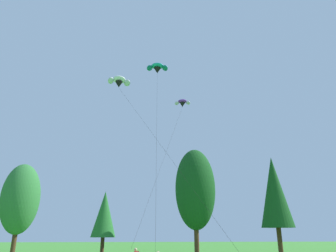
% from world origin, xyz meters
% --- Properties ---
extents(treeline_tree_c, '(5.05, 5.05, 12.03)m').
position_xyz_m(treeline_tree_c, '(-17.69, 43.37, 7.28)').
color(treeline_tree_c, '#472D19').
rests_on(treeline_tree_c, ground_plane).
extents(treeline_tree_d, '(3.51, 3.51, 8.69)m').
position_xyz_m(treeline_tree_d, '(-6.53, 45.96, 5.44)').
color(treeline_tree_d, '#472D19').
rests_on(treeline_tree_d, ground_plane).
extents(treeline_tree_e, '(5.79, 5.79, 14.79)m').
position_xyz_m(treeline_tree_e, '(6.58, 43.88, 8.95)').
color(treeline_tree_e, '#472D19').
rests_on(treeline_tree_e, ground_plane).
extents(treeline_tree_f, '(4.61, 4.61, 13.70)m').
position_xyz_m(treeline_tree_f, '(18.16, 43.09, 8.58)').
color(treeline_tree_f, '#472D19').
rests_on(treeline_tree_f, ground_plane).
extents(parafoil_kite_high_purple, '(7.37, 15.45, 19.30)m').
position_xyz_m(parafoil_kite_high_purple, '(4.23, 39.01, 20.38)').
color(parafoil_kite_high_purple, purple).
extents(parafoil_kite_mid_teal, '(3.14, 18.13, 23.91)m').
position_xyz_m(parafoil_kite_mid_teal, '(0.47, 36.44, 24.39)').
color(parafoil_kite_mid_teal, teal).
extents(parafoil_kite_far_white, '(10.75, 19.79, 21.27)m').
position_xyz_m(parafoil_kite_far_white, '(-4.58, 35.59, 21.62)').
color(parafoil_kite_far_white, white).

